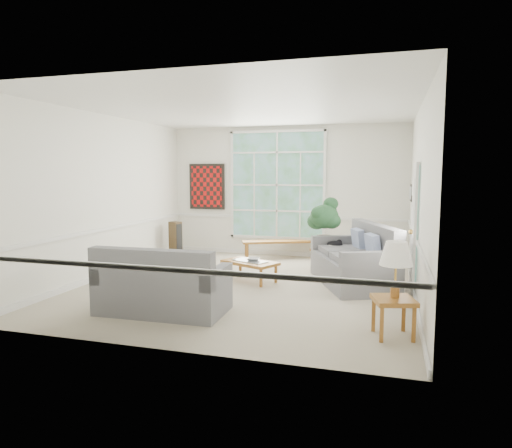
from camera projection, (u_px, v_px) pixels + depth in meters
The scene contains 24 objects.
floor at pixel (247, 286), 7.87m from camera, with size 5.50×6.00×0.01m, color #A69C87.
ceiling at pixel (247, 108), 7.54m from camera, with size 5.50×6.00×0.02m, color white.
wall_back at pixel (286, 192), 10.57m from camera, with size 5.50×0.02×3.00m, color white.
wall_front at pixel (162, 214), 4.84m from camera, with size 5.50×0.02×3.00m, color white.
wall_left at pixel (106, 196), 8.47m from camera, with size 0.02×6.00×3.00m, color white.
wall_right at pixel (419, 202), 6.94m from camera, with size 0.02×6.00×3.00m, color white.
window_back at pixel (277, 185), 10.57m from camera, with size 2.30×0.08×2.40m, color white.
entry_door at pixel (413, 226), 7.57m from camera, with size 0.08×0.90×2.10m, color white.
door_sidelight at pixel (416, 225), 6.96m from camera, with size 0.08×0.26×1.90m, color white.
wall_art at pixel (207, 187), 11.05m from camera, with size 0.90×0.06×1.10m, color maroon.
wall_frame_near at pixel (411, 193), 8.61m from camera, with size 0.04×0.26×0.32m, color black.
wall_frame_far at pixel (411, 192), 8.99m from camera, with size 0.04×0.26×0.32m, color black.
loveseat_right at pixel (353, 254), 7.89m from camera, with size 1.01×1.95×1.06m, color slate.
loveseat_front at pixel (163, 279), 6.34m from camera, with size 1.74×0.90×0.94m, color slate.
coffee_table at pixel (250, 271), 8.17m from camera, with size 0.98×0.53×0.36m, color #985E24.
pewter_bowl at pixel (253, 259), 8.14m from camera, with size 0.28×0.28×0.07m, color #929297.
window_bench at pixel (279, 249), 10.40m from camera, with size 1.69×0.33×0.39m, color #985E24.
end_table at pixel (326, 260), 8.91m from camera, with size 0.48×0.48×0.48m, color #985E24.
houseplant at pixel (324, 222), 8.79m from camera, with size 0.59×0.59×1.01m, color #234E2B, non-canonical shape.
side_table at pixel (393, 317), 5.40m from camera, with size 0.46×0.46×0.47m, color #985E24.
table_lamp at pixel (396, 270), 5.36m from camera, with size 0.39×0.39×0.67m, color white, non-canonical shape.
pet_bed at pixel (191, 256), 10.28m from camera, with size 0.44×0.44×0.13m, color gray.
floor_speaker at pixel (176, 239), 10.52m from camera, with size 0.25×0.20×0.82m, color #42311C.
cat at pixel (335, 244), 8.55m from camera, with size 0.30×0.21×0.14m, color black.
Camera 1 is at (2.31, -7.35, 1.94)m, focal length 32.00 mm.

